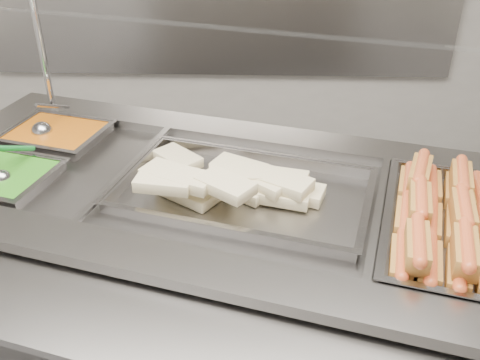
{
  "coord_description": "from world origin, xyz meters",
  "views": [
    {
      "loc": [
        0.24,
        -0.96,
        1.84
      ],
      "look_at": [
        0.2,
        0.42,
        1.0
      ],
      "focal_mm": 40.0,
      "sensor_mm": 36.0,
      "label": 1
    }
  ],
  "objects_px": {
    "pan_hotdogs": "(454,237)",
    "ladle": "(43,130)",
    "pan_wraps": "(243,195)",
    "serving_spoon": "(5,173)",
    "sneeze_guard": "(247,35)",
    "steam_counter": "(225,301)"
  },
  "relations": [
    {
      "from": "pan_wraps",
      "to": "pan_hotdogs",
      "type": "bearing_deg",
      "value": -15.75
    },
    {
      "from": "pan_hotdogs",
      "to": "ladle",
      "type": "distance_m",
      "value": 1.44
    },
    {
      "from": "sneeze_guard",
      "to": "pan_hotdogs",
      "type": "height_order",
      "value": "sneeze_guard"
    },
    {
      "from": "pan_hotdogs",
      "to": "serving_spoon",
      "type": "xyz_separation_m",
      "value": [
        -1.35,
        0.21,
        0.06
      ]
    },
    {
      "from": "sneeze_guard",
      "to": "pan_wraps",
      "type": "height_order",
      "value": "sneeze_guard"
    },
    {
      "from": "pan_hotdogs",
      "to": "serving_spoon",
      "type": "height_order",
      "value": "serving_spoon"
    },
    {
      "from": "ladle",
      "to": "serving_spoon",
      "type": "bearing_deg",
      "value": -91.74
    },
    {
      "from": "pan_hotdogs",
      "to": "pan_wraps",
      "type": "distance_m",
      "value": 0.62
    },
    {
      "from": "pan_wraps",
      "to": "serving_spoon",
      "type": "height_order",
      "value": "serving_spoon"
    },
    {
      "from": "sneeze_guard",
      "to": "ladle",
      "type": "height_order",
      "value": "sneeze_guard"
    },
    {
      "from": "sneeze_guard",
      "to": "pan_wraps",
      "type": "relative_size",
      "value": 2.18
    },
    {
      "from": "steam_counter",
      "to": "pan_hotdogs",
      "type": "height_order",
      "value": "pan_hotdogs"
    },
    {
      "from": "sneeze_guard",
      "to": "ladle",
      "type": "xyz_separation_m",
      "value": [
        -0.74,
        0.11,
        -0.39
      ]
    },
    {
      "from": "sneeze_guard",
      "to": "serving_spoon",
      "type": "bearing_deg",
      "value": -164.82
    },
    {
      "from": "steam_counter",
      "to": "serving_spoon",
      "type": "height_order",
      "value": "serving_spoon"
    },
    {
      "from": "ladle",
      "to": "serving_spoon",
      "type": "distance_m",
      "value": 0.32
    },
    {
      "from": "sneeze_guard",
      "to": "pan_wraps",
      "type": "bearing_deg",
      "value": -90.41
    },
    {
      "from": "steam_counter",
      "to": "ladle",
      "type": "distance_m",
      "value": 0.91
    },
    {
      "from": "serving_spoon",
      "to": "steam_counter",
      "type": "bearing_deg",
      "value": -2.06
    },
    {
      "from": "pan_hotdogs",
      "to": "pan_wraps",
      "type": "xyz_separation_m",
      "value": [
        -0.59,
        0.17,
        0.02
      ]
    },
    {
      "from": "steam_counter",
      "to": "ladle",
      "type": "xyz_separation_m",
      "value": [
        -0.68,
        0.34,
        0.5
      ]
    },
    {
      "from": "steam_counter",
      "to": "pan_wraps",
      "type": "distance_m",
      "value": 0.47
    }
  ]
}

